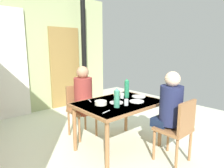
# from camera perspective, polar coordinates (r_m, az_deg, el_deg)

# --- Properties ---
(ground_plane) EXTENTS (6.99, 6.99, 0.00)m
(ground_plane) POSITION_cam_1_polar(r_m,az_deg,el_deg) (2.91, -2.56, -20.97)
(ground_plane) COLOR silver
(wall_back) EXTENTS (4.24, 0.10, 2.77)m
(wall_back) POSITION_cam_1_polar(r_m,az_deg,el_deg) (4.88, -23.17, 8.24)
(wall_back) COLOR #A6B37B
(wall_back) RESTS_ON ground_plane
(door_wooden) EXTENTS (0.80, 0.05, 2.00)m
(door_wooden) POSITION_cam_1_polar(r_m,az_deg,el_deg) (5.17, -13.41, 4.62)
(door_wooden) COLOR olive
(door_wooden) RESTS_ON ground_plane
(stove_pipe_column) EXTENTS (0.12, 0.12, 2.77)m
(stove_pipe_column) POSITION_cam_1_polar(r_m,az_deg,el_deg) (5.12, -8.15, 9.07)
(stove_pipe_column) COLOR black
(stove_pipe_column) RESTS_ON ground_plane
(curtain_panel) EXTENTS (0.90, 0.03, 2.33)m
(curtain_panel) POSITION_cam_1_polar(r_m,az_deg,el_deg) (4.65, -28.67, 4.96)
(curtain_panel) COLOR white
(curtain_panel) RESTS_ON ground_plane
(dining_table) EXTENTS (1.21, 0.88, 0.73)m
(dining_table) POSITION_cam_1_polar(r_m,az_deg,el_deg) (2.92, 1.96, -6.74)
(dining_table) COLOR #94633D
(dining_table) RESTS_ON ground_plane
(chair_near_diner) EXTENTS (0.40, 0.40, 0.87)m
(chair_near_diner) POSITION_cam_1_polar(r_m,az_deg,el_deg) (2.75, 18.65, -11.85)
(chair_near_diner) COLOR #94633D
(chair_near_diner) RESTS_ON ground_plane
(chair_far_diner) EXTENTS (0.40, 0.40, 0.87)m
(chair_far_diner) POSITION_cam_1_polar(r_m,az_deg,el_deg) (3.47, -9.33, -6.67)
(chair_far_diner) COLOR #94633D
(chair_far_diner) RESTS_ON ground_plane
(person_near_diner) EXTENTS (0.30, 0.37, 0.77)m
(person_near_diner) POSITION_cam_1_polar(r_m,az_deg,el_deg) (2.72, 16.52, -5.63)
(person_near_diner) COLOR #172442
(person_near_diner) RESTS_ON ground_plane
(person_far_diner) EXTENTS (0.30, 0.37, 0.77)m
(person_far_diner) POSITION_cam_1_polar(r_m,az_deg,el_deg) (3.28, -8.22, -2.50)
(person_far_diner) COLOR brown
(person_far_diner) RESTS_ON ground_plane
(water_bottle_green_near) EXTENTS (0.08, 0.08, 0.31)m
(water_bottle_green_near) POSITION_cam_1_polar(r_m,az_deg,el_deg) (3.14, 4.29, -1.32)
(water_bottle_green_near) COLOR #237B52
(water_bottle_green_near) RESTS_ON dining_table
(water_bottle_green_far) EXTENTS (0.08, 0.08, 0.26)m
(water_bottle_green_far) POSITION_cam_1_polar(r_m,az_deg,el_deg) (2.63, 1.40, -4.19)
(water_bottle_green_far) COLOR #3C8E6F
(water_bottle_green_far) RESTS_ON dining_table
(serving_bowl_center) EXTENTS (0.17, 0.17, 0.05)m
(serving_bowl_center) POSITION_cam_1_polar(r_m,az_deg,el_deg) (2.77, -3.28, -5.48)
(serving_bowl_center) COLOR silver
(serving_bowl_center) RESTS_ON dining_table
(dinner_plate_near_left) EXTENTS (0.22, 0.22, 0.01)m
(dinner_plate_near_left) POSITION_cam_1_polar(r_m,az_deg,el_deg) (3.22, 7.76, -3.61)
(dinner_plate_near_left) COLOR white
(dinner_plate_near_left) RESTS_ON dining_table
(dinner_plate_near_right) EXTENTS (0.22, 0.22, 0.01)m
(dinner_plate_near_right) POSITION_cam_1_polar(r_m,az_deg,el_deg) (2.94, 7.18, -5.01)
(dinner_plate_near_right) COLOR white
(dinner_plate_near_right) RESTS_ON dining_table
(dinner_plate_far_center) EXTENTS (0.20, 0.20, 0.01)m
(dinner_plate_far_center) POSITION_cam_1_polar(r_m,az_deg,el_deg) (2.86, 1.28, -5.40)
(dinner_plate_far_center) COLOR white
(dinner_plate_far_center) RESTS_ON dining_table
(drinking_glass_by_near_diner) EXTENTS (0.06, 0.06, 0.09)m
(drinking_glass_by_near_diner) POSITION_cam_1_polar(r_m,az_deg,el_deg) (2.74, 4.15, -5.30)
(drinking_glass_by_near_diner) COLOR silver
(drinking_glass_by_near_diner) RESTS_ON dining_table
(drinking_glass_by_far_diner) EXTENTS (0.06, 0.06, 0.09)m
(drinking_glass_by_far_diner) POSITION_cam_1_polar(r_m,az_deg,el_deg) (3.10, 2.90, -3.38)
(drinking_glass_by_far_diner) COLOR silver
(drinking_glass_by_far_diner) RESTS_ON dining_table
(bread_plate_sliced) EXTENTS (0.19, 0.19, 0.02)m
(bread_plate_sliced) POSITION_cam_1_polar(r_m,az_deg,el_deg) (3.30, 2.03, -3.11)
(bread_plate_sliced) COLOR #DBB77A
(bread_plate_sliced) RESTS_ON dining_table
(cutlery_knife_near) EXTENTS (0.07, 0.14, 0.00)m
(cutlery_knife_near) POSITION_cam_1_polar(r_m,az_deg,el_deg) (2.99, -6.49, -4.83)
(cutlery_knife_near) COLOR silver
(cutlery_knife_near) RESTS_ON dining_table
(cutlery_fork_near) EXTENTS (0.15, 0.05, 0.00)m
(cutlery_fork_near) POSITION_cam_1_polar(r_m,az_deg,el_deg) (2.48, -1.66, -8.04)
(cutlery_fork_near) COLOR silver
(cutlery_fork_near) RESTS_ON dining_table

